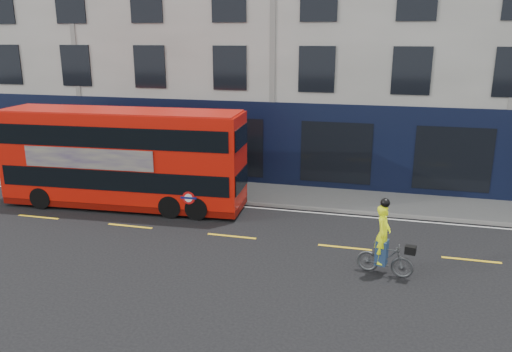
% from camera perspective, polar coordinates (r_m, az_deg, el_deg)
% --- Properties ---
extents(ground, '(120.00, 120.00, 0.00)m').
position_cam_1_polar(ground, '(16.66, -4.32, -8.80)').
color(ground, black).
rests_on(ground, ground).
extents(pavement, '(60.00, 3.00, 0.12)m').
position_cam_1_polar(pavement, '(22.48, 0.94, -2.03)').
color(pavement, slate).
rests_on(pavement, ground).
extents(kerb, '(60.00, 0.12, 0.13)m').
position_cam_1_polar(kerb, '(21.10, -0.01, -3.21)').
color(kerb, gray).
rests_on(kerb, ground).
extents(building_terrace, '(50.00, 10.07, 15.00)m').
position_cam_1_polar(building_terrace, '(27.75, 4.23, 16.85)').
color(building_terrace, beige).
rests_on(building_terrace, ground).
extents(road_edge_line, '(58.00, 0.10, 0.01)m').
position_cam_1_polar(road_edge_line, '(20.84, -0.22, -3.63)').
color(road_edge_line, silver).
rests_on(road_edge_line, ground).
extents(lane_dashes, '(58.00, 0.12, 0.01)m').
position_cam_1_polar(lane_dashes, '(17.97, -2.79, -6.88)').
color(lane_dashes, gold).
rests_on(lane_dashes, ground).
extents(bus, '(10.16, 2.83, 4.05)m').
position_cam_1_polar(bus, '(21.24, -14.88, 2.03)').
color(bus, red).
rests_on(bus, ground).
extents(cyclist, '(1.74, 0.81, 2.38)m').
position_cam_1_polar(cyclist, '(15.40, 14.45, -8.09)').
color(cyclist, '#434648').
rests_on(cyclist, ground).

